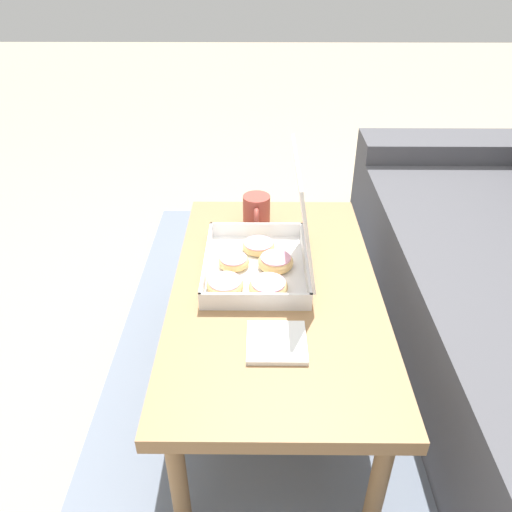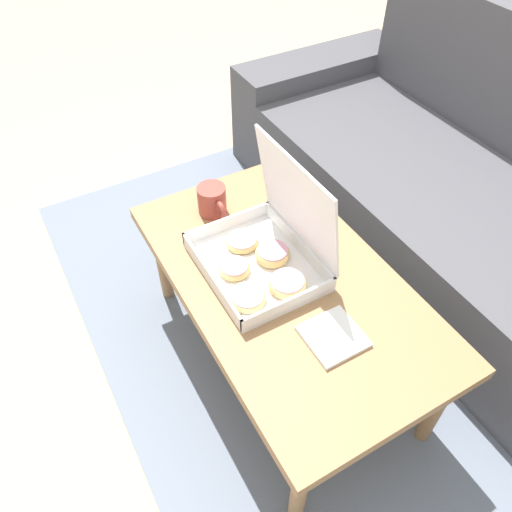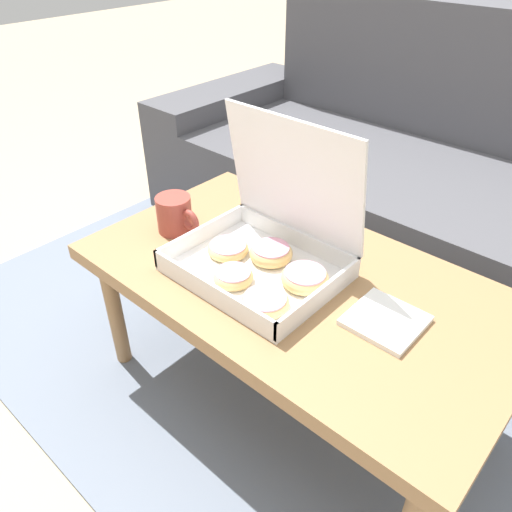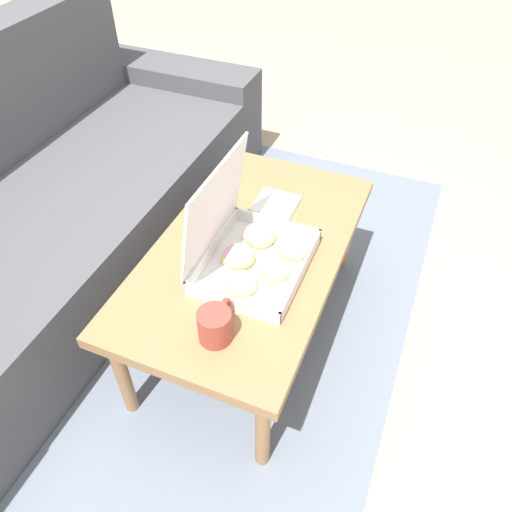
% 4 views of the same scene
% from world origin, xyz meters
% --- Properties ---
extents(ground_plane, '(12.00, 12.00, 0.00)m').
position_xyz_m(ground_plane, '(0.00, 0.00, 0.00)').
color(ground_plane, tan).
extents(area_rug, '(2.46, 1.88, 0.01)m').
position_xyz_m(area_rug, '(0.00, 0.30, 0.01)').
color(area_rug, slate).
rests_on(area_rug, ground_plane).
extents(couch, '(2.34, 0.86, 0.88)m').
position_xyz_m(couch, '(0.00, 0.84, 0.29)').
color(couch, '#4C4C51').
rests_on(couch, ground_plane).
extents(coffee_table, '(1.04, 0.59, 0.43)m').
position_xyz_m(coffee_table, '(0.00, -0.07, 0.39)').
color(coffee_table, '#997047').
rests_on(coffee_table, ground_plane).
extents(pastry_box, '(0.38, 0.31, 0.35)m').
position_xyz_m(pastry_box, '(-0.06, -0.11, 0.49)').
color(pastry_box, white).
rests_on(pastry_box, coffee_table).
extents(coffee_mug, '(0.14, 0.09, 0.10)m').
position_xyz_m(coffee_mug, '(-0.37, -0.13, 0.48)').
color(coffee_mug, '#993D33').
rests_on(coffee_mug, coffee_table).
extents(napkin_stack, '(0.15, 0.15, 0.01)m').
position_xyz_m(napkin_stack, '(0.24, -0.08, 0.44)').
color(napkin_stack, white).
rests_on(napkin_stack, coffee_table).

